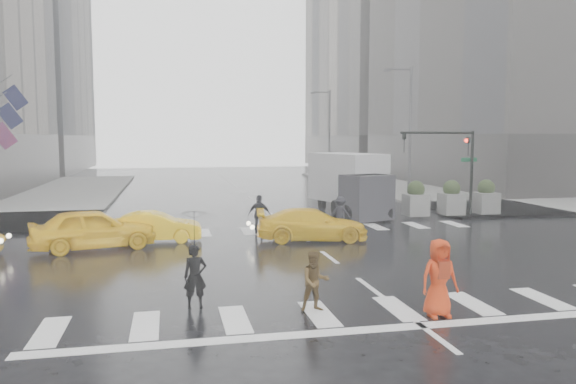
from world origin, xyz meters
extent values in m
plane|color=black|center=(0.00, 0.00, 0.00)|extent=(120.00, 120.00, 0.00)
cube|color=slate|center=(19.50, 17.50, 0.07)|extent=(35.00, 35.00, 0.15)
cube|color=#2C2927|center=(29.00, 27.00, 2.20)|extent=(26.05, 26.05, 4.40)
cube|color=#9E9589|center=(29.00, 56.00, 18.00)|extent=(26.00, 26.00, 36.00)
cube|color=#2C2927|center=(29.00, 56.00, 2.20)|extent=(26.05, 26.05, 4.40)
cylinder|color=black|center=(10.00, 8.00, 2.25)|extent=(0.16, 0.16, 4.50)
cylinder|color=black|center=(8.00, 8.00, 4.40)|extent=(4.00, 0.12, 0.12)
imported|color=black|center=(9.75, 8.00, 3.70)|extent=(0.16, 0.20, 1.00)
imported|color=black|center=(6.20, 8.00, 3.90)|extent=(0.16, 0.20, 1.00)
sphere|color=#FF190C|center=(9.65, 8.00, 4.00)|extent=(0.20, 0.20, 0.20)
cube|color=#0D5C31|center=(10.00, 8.30, 3.00)|extent=(0.90, 0.03, 0.22)
cylinder|color=#59595B|center=(11.00, 18.00, 4.50)|extent=(0.20, 0.20, 9.00)
cylinder|color=#59595B|center=(10.10, 18.00, 8.80)|extent=(1.80, 0.12, 0.12)
cube|color=#59595B|center=(9.20, 18.00, 8.70)|extent=(0.50, 0.22, 0.15)
cylinder|color=#59595B|center=(11.00, 38.00, 4.50)|extent=(0.20, 0.20, 9.00)
cylinder|color=#59595B|center=(10.10, 38.00, 8.80)|extent=(1.80, 0.12, 0.12)
cube|color=#59595B|center=(9.20, 38.00, 8.70)|extent=(0.50, 0.22, 0.15)
cube|color=slate|center=(7.00, 8.20, 0.70)|extent=(1.10, 1.10, 1.10)
sphere|color=#212E14|center=(7.00, 8.20, 1.50)|extent=(0.90, 0.90, 0.90)
cube|color=slate|center=(9.00, 8.20, 0.70)|extent=(1.10, 1.10, 1.10)
sphere|color=#212E14|center=(9.00, 8.20, 1.50)|extent=(0.90, 0.90, 0.90)
cube|color=slate|center=(11.00, 8.20, 0.70)|extent=(1.10, 1.10, 1.10)
sphere|color=#212E14|center=(11.00, 8.20, 1.50)|extent=(0.90, 0.90, 0.90)
cube|color=#A31719|center=(-14.80, 17.00, 4.25)|extent=(1.54, 0.02, 1.66)
cube|color=#0E1034|center=(-14.80, 18.50, 5.45)|extent=(1.54, 0.02, 1.66)
cube|color=#0E1034|center=(-14.80, 20.00, 6.65)|extent=(1.54, 0.02, 1.66)
imported|color=black|center=(-4.84, -4.89, 0.78)|extent=(0.59, 0.41, 1.56)
imported|color=black|center=(-4.84, -4.89, 1.99)|extent=(1.03, 1.04, 0.88)
imported|color=#4D381B|center=(-2.04, -5.76, 0.73)|extent=(0.71, 0.56, 1.45)
imported|color=red|center=(0.68, -6.76, 0.92)|extent=(0.90, 0.59, 1.84)
cube|color=maroon|center=(0.68, -6.94, 1.15)|extent=(0.28, 0.16, 0.40)
imported|color=black|center=(-1.65, 5.12, 0.85)|extent=(1.15, 0.94, 1.70)
imported|color=black|center=(2.08, 5.45, 0.76)|extent=(1.12, 0.97, 1.52)
imported|color=yellow|center=(-8.23, 3.20, 0.77)|extent=(4.83, 2.86, 1.54)
imported|color=yellow|center=(-6.03, 4.25, 0.61)|extent=(3.76, 1.49, 1.22)
imported|color=yellow|center=(0.20, 3.24, 0.65)|extent=(4.18, 2.37, 1.30)
cube|color=silver|center=(4.17, 10.86, 1.98)|extent=(2.32, 4.45, 2.61)
cube|color=#2E2E33|center=(4.17, 7.77, 1.21)|extent=(2.22, 1.74, 2.22)
cube|color=black|center=(4.17, 7.77, 1.88)|extent=(1.93, 0.87, 0.87)
cylinder|color=black|center=(3.15, 7.58, 0.43)|extent=(0.27, 0.87, 0.87)
cylinder|color=black|center=(5.18, 7.58, 0.43)|extent=(0.27, 0.87, 0.87)
cylinder|color=black|center=(3.15, 9.70, 0.43)|extent=(0.27, 0.87, 0.87)
cylinder|color=black|center=(5.18, 9.70, 0.43)|extent=(0.27, 0.87, 0.87)
cylinder|color=black|center=(3.15, 12.41, 0.43)|extent=(0.27, 0.87, 0.87)
cylinder|color=black|center=(5.18, 12.41, 0.43)|extent=(0.27, 0.87, 0.87)
camera|label=1|loc=(-5.41, -18.52, 4.18)|focal=35.00mm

